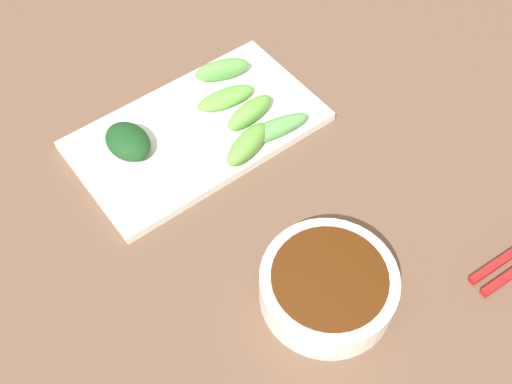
{
  "coord_description": "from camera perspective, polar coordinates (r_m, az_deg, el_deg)",
  "views": [
    {
      "loc": [
        -0.32,
        0.22,
        0.59
      ],
      "look_at": [
        -0.01,
        -0.01,
        0.05
      ],
      "focal_mm": 42.42,
      "sensor_mm": 36.0,
      "label": 1
    }
  ],
  "objects": [
    {
      "name": "broccoli_leafy_2",
      "position": [
        0.73,
        -11.99,
        4.69
      ],
      "size": [
        0.07,
        0.05,
        0.03
      ],
      "primitive_type": "ellipsoid",
      "rotation": [
        0.0,
        0.0,
        0.08
      ],
      "color": "#19471E",
      "rests_on": "serving_plate"
    },
    {
      "name": "broccoli_stalk_4",
      "position": [
        0.8,
        -3.23,
        11.44
      ],
      "size": [
        0.05,
        0.08,
        0.03
      ],
      "primitive_type": "ellipsoid",
      "rotation": [
        0.0,
        0.0,
        -0.34
      ],
      "color": "#5DAD49",
      "rests_on": "serving_plate"
    },
    {
      "name": "sauce_bowl",
      "position": [
        0.62,
        6.8,
        -8.76
      ],
      "size": [
        0.14,
        0.14,
        0.04
      ],
      "color": "white",
      "rests_on": "tabletop"
    },
    {
      "name": "serving_plate",
      "position": [
        0.76,
        -5.53,
        5.77
      ],
      "size": [
        0.17,
        0.3,
        0.01
      ],
      "primitive_type": "cube",
      "color": "white",
      "rests_on": "tabletop"
    },
    {
      "name": "broccoli_stalk_3",
      "position": [
        0.75,
        -0.59,
        7.51
      ],
      "size": [
        0.03,
        0.08,
        0.03
      ],
      "primitive_type": "ellipsoid",
      "rotation": [
        0.0,
        0.0,
        0.15
      ],
      "color": "#6AB644",
      "rests_on": "serving_plate"
    },
    {
      "name": "broccoli_stalk_1",
      "position": [
        0.73,
        1.53,
        5.9
      ],
      "size": [
        0.04,
        0.1,
        0.02
      ],
      "primitive_type": "ellipsoid",
      "rotation": [
        0.0,
        0.0,
        -0.16
      ],
      "color": "#61AB54",
      "rests_on": "serving_plate"
    },
    {
      "name": "broccoli_stalk_5",
      "position": [
        0.77,
        -2.89,
        8.84
      ],
      "size": [
        0.04,
        0.08,
        0.02
      ],
      "primitive_type": "ellipsoid",
      "rotation": [
        0.0,
        0.0,
        -0.17
      ],
      "color": "#66B743",
      "rests_on": "serving_plate"
    },
    {
      "name": "tabletop",
      "position": [
        0.7,
        -1.6,
        -1.83
      ],
      "size": [
        2.1,
        2.1,
        0.02
      ],
      "primitive_type": "cube",
      "color": "brown",
      "rests_on": "ground"
    },
    {
      "name": "broccoli_stalk_0",
      "position": [
        0.71,
        -0.8,
        4.54
      ],
      "size": [
        0.05,
        0.08,
        0.03
      ],
      "primitive_type": "ellipsoid",
      "rotation": [
        0.0,
        0.0,
        0.32
      ],
      "color": "#68AF41",
      "rests_on": "serving_plate"
    }
  ]
}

